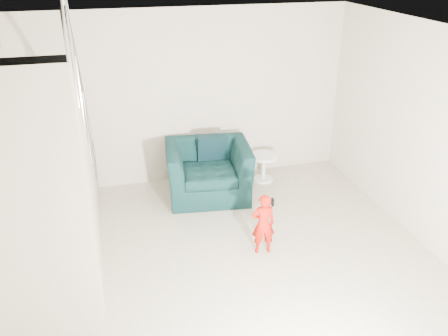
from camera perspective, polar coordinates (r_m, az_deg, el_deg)
The scene contains 11 objects.
floor at distance 5.62m, azimuth 1.71°, elevation -13.18°, with size 5.50×5.50×0.00m, color tan.
ceiling at distance 4.47m, azimuth 2.17°, elevation 15.04°, with size 5.50×5.50×0.00m, color silver.
back_wall at distance 7.39m, azimuth -4.26°, elevation 8.37°, with size 5.00×5.00×0.00m, color #B8AB96.
right_wall at distance 6.05m, azimuth 25.25°, elevation 2.03°, with size 5.50×5.50×0.00m, color #B8AB96.
armchair at distance 7.16m, azimuth -1.92°, elevation -0.31°, with size 1.24×1.08×0.80m, color black.
toddler at distance 5.85m, azimuth 4.74°, elevation -6.72°, with size 0.29×0.19×0.81m, color #AB1B05.
side_table at distance 7.66m, azimuth 4.78°, elevation 0.57°, with size 0.45×0.45×0.45m.
staircase at distance 5.44m, azimuth -20.61°, elevation -4.39°, with size 1.02×3.03×3.62m.
cushion at distance 7.32m, azimuth -1.50°, elevation 2.36°, with size 0.45×0.13×0.43m, color black.
throw at distance 6.96m, azimuth -6.31°, elevation -0.30°, with size 0.04×0.45×0.50m, color black.
phone at distance 5.72m, azimuth 5.87°, elevation -4.09°, with size 0.02×0.05×0.10m, color black.
Camera 1 is at (-1.29, -4.20, 3.50)m, focal length 38.00 mm.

